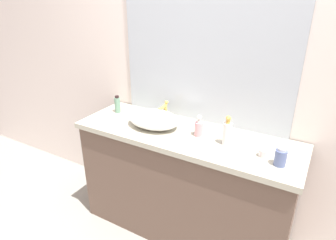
{
  "coord_description": "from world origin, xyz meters",
  "views": [
    {
      "loc": [
        0.69,
        -1.2,
        1.77
      ],
      "look_at": [
        -0.23,
        0.41,
        0.95
      ],
      "focal_mm": 31.11,
      "sensor_mm": 36.0,
      "label": 1
    }
  ],
  "objects": [
    {
      "name": "sink_basin",
      "position": [
        -0.36,
        0.41,
        0.92
      ],
      "size": [
        0.39,
        0.28,
        0.11
      ],
      "primitive_type": "ellipsoid",
      "color": "white",
      "rests_on": "vanity_counter"
    },
    {
      "name": "soap_dispenser",
      "position": [
        0.19,
        0.42,
        0.95
      ],
      "size": [
        0.06,
        0.06,
        0.2
      ],
      "color": "white",
      "rests_on": "vanity_counter"
    },
    {
      "name": "faucet",
      "position": [
        -0.36,
        0.57,
        0.95
      ],
      "size": [
        0.03,
        0.12,
        0.14
      ],
      "color": "gold",
      "rests_on": "vanity_counter"
    },
    {
      "name": "perfume_bottle",
      "position": [
        0.54,
        0.33,
        0.92
      ],
      "size": [
        0.07,
        0.07,
        0.11
      ],
      "color": "slate",
      "rests_on": "vanity_counter"
    },
    {
      "name": "vanity_counter",
      "position": [
        -0.11,
        0.43,
        0.44
      ],
      "size": [
        1.59,
        0.53,
        0.87
      ],
      "color": "brown",
      "rests_on": "ground"
    },
    {
      "name": "candle_jar",
      "position": [
        0.44,
        0.38,
        0.89
      ],
      "size": [
        0.06,
        0.06,
        0.05
      ],
      "primitive_type": "cylinder",
      "color": "silver",
      "rests_on": "vanity_counter"
    },
    {
      "name": "bathroom_wall_rear",
      "position": [
        0.0,
        0.73,
        1.3
      ],
      "size": [
        6.0,
        0.06,
        2.6
      ],
      "primitive_type": "cube",
      "color": "silver",
      "rests_on": "ground"
    },
    {
      "name": "wall_mirror_panel",
      "position": [
        -0.11,
        0.69,
        1.47
      ],
      "size": [
        1.29,
        0.01,
        1.21
      ],
      "primitive_type": "cube",
      "color": "#B2BCC6",
      "rests_on": "vanity_counter"
    },
    {
      "name": "spray_can",
      "position": [
        -0.75,
        0.5,
        0.93
      ],
      "size": [
        0.05,
        0.05,
        0.14
      ],
      "color": "gray",
      "rests_on": "vanity_counter"
    },
    {
      "name": "lotion_bottle",
      "position": [
        -0.01,
        0.44,
        0.93
      ],
      "size": [
        0.06,
        0.06,
        0.15
      ],
      "color": "pink",
      "rests_on": "vanity_counter"
    }
  ]
}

